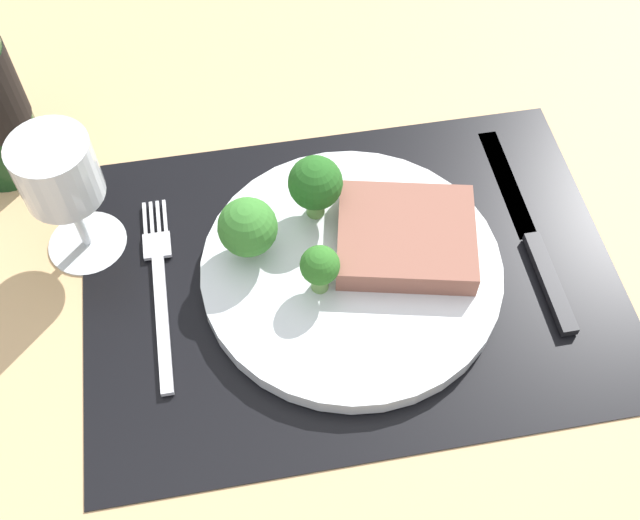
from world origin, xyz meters
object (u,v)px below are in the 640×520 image
at_px(fork, 160,287).
at_px(knife, 533,241).
at_px(wine_glass, 60,179).
at_px(plate, 351,270).
at_px(steak, 406,237).

distance_m(fork, knife, 0.33).
bearing_deg(fork, knife, -3.60).
xyz_separation_m(knife, wine_glass, (-0.39, 0.07, 0.08)).
distance_m(plate, knife, 0.16).
relative_size(plate, steak, 2.22).
height_order(plate, knife, plate).
bearing_deg(knife, wine_glass, 171.45).
distance_m(steak, wine_glass, 0.29).
distance_m(knife, wine_glass, 0.40).
relative_size(steak, wine_glass, 0.90).
relative_size(knife, wine_glass, 1.80).
bearing_deg(steak, wine_glass, 167.08).
bearing_deg(knife, fork, -179.92).
relative_size(steak, fork, 0.60).
bearing_deg(steak, knife, -3.58).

